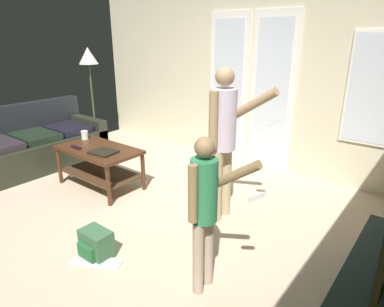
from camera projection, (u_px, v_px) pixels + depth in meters
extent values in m
cube|color=beige|center=(128.00, 216.00, 3.61)|extent=(5.64, 4.61, 0.02)
cube|color=beige|center=(240.00, 77.00, 4.86)|extent=(5.64, 0.06, 2.56)
cube|color=white|center=(228.00, 90.00, 5.00)|extent=(0.65, 0.02, 2.21)
cube|color=silver|center=(228.00, 87.00, 4.97)|extent=(0.49, 0.01, 1.91)
cube|color=white|center=(272.00, 95.00, 4.58)|extent=(0.65, 0.02, 2.21)
cube|color=silver|center=(271.00, 91.00, 4.56)|extent=(0.49, 0.01, 1.91)
cube|color=white|center=(380.00, 90.00, 3.75)|extent=(0.73, 0.02, 1.30)
cube|color=silver|center=(380.00, 91.00, 3.74)|extent=(0.67, 0.01, 1.24)
cube|color=#282C20|center=(37.00, 153.00, 4.91)|extent=(0.91, 1.94, 0.42)
cube|color=#21242A|center=(19.00, 120.00, 4.98)|extent=(0.16, 1.94, 0.47)
cube|color=#282C20|center=(87.00, 134.00, 5.55)|extent=(0.91, 0.16, 0.58)
cube|color=black|center=(35.00, 136.00, 4.81)|extent=(0.68, 0.50, 0.09)
cube|color=black|center=(68.00, 129.00, 5.21)|extent=(0.68, 0.50, 0.09)
cube|color=#472716|center=(98.00, 150.00, 4.15)|extent=(1.08, 0.61, 0.04)
cube|color=#47301D|center=(101.00, 173.00, 4.26)|extent=(1.00, 0.53, 0.02)
cylinder|color=#472716|center=(59.00, 166.00, 4.34)|extent=(0.05, 0.05, 0.48)
cylinder|color=#472716|center=(109.00, 186.00, 3.75)|extent=(0.05, 0.05, 0.48)
cylinder|color=#472716|center=(94.00, 155.00, 4.74)|extent=(0.05, 0.05, 0.48)
cylinder|color=#472716|center=(143.00, 172.00, 4.14)|extent=(0.05, 0.05, 0.48)
cube|color=black|center=(382.00, 294.00, 2.21)|extent=(0.47, 1.34, 0.44)
cylinder|color=tan|center=(217.00, 186.00, 3.40)|extent=(0.11, 0.11, 0.77)
cylinder|color=tan|center=(226.00, 181.00, 3.53)|extent=(0.11, 0.11, 0.77)
cylinder|color=silver|center=(224.00, 120.00, 3.23)|extent=(0.25, 0.25, 0.60)
sphere|color=tan|center=(225.00, 77.00, 3.10)|extent=(0.18, 0.18, 0.18)
cylinder|color=tan|center=(213.00, 120.00, 3.10)|extent=(0.09, 0.09, 0.54)
cylinder|color=tan|center=(254.00, 104.00, 3.17)|extent=(0.50, 0.10, 0.37)
cube|color=white|center=(274.00, 123.00, 3.08)|extent=(0.13, 0.04, 0.10)
cylinder|color=tan|center=(198.00, 259.00, 2.44)|extent=(0.08, 0.08, 0.60)
cylinder|color=tan|center=(208.00, 250.00, 2.54)|extent=(0.08, 0.08, 0.60)
cylinder|color=#308451|center=(204.00, 190.00, 2.31)|extent=(0.19, 0.19, 0.47)
sphere|color=#9A7950|center=(205.00, 147.00, 2.20)|extent=(0.14, 0.14, 0.14)
cylinder|color=#9A7950|center=(193.00, 194.00, 2.20)|extent=(0.07, 0.07, 0.42)
cylinder|color=#9A7950|center=(236.00, 175.00, 2.27)|extent=(0.38, 0.08, 0.29)
cube|color=white|center=(257.00, 197.00, 2.22)|extent=(0.13, 0.04, 0.10)
cylinder|color=#39252E|center=(97.00, 140.00, 6.16)|extent=(0.26, 0.26, 0.02)
cylinder|color=#484B31|center=(93.00, 103.00, 5.92)|extent=(0.03, 0.03, 1.43)
cone|color=silver|center=(88.00, 56.00, 5.65)|extent=(0.33, 0.33, 0.28)
cube|color=#396341|center=(97.00, 243.00, 2.92)|extent=(0.29, 0.18, 0.25)
cube|color=#256033|center=(86.00, 252.00, 2.84)|extent=(0.20, 0.04, 0.12)
cube|color=white|center=(97.00, 261.00, 2.86)|extent=(0.45, 0.31, 0.02)
cube|color=silver|center=(97.00, 260.00, 2.86)|extent=(0.40, 0.27, 0.00)
cube|color=black|center=(103.00, 152.00, 3.96)|extent=(0.33, 0.28, 0.03)
cylinder|color=white|center=(85.00, 135.00, 4.49)|extent=(0.09, 0.09, 0.12)
cube|color=black|center=(76.00, 147.00, 4.14)|extent=(0.17, 0.06, 0.02)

